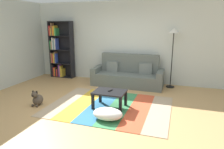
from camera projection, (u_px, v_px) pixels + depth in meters
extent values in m
plane|color=tan|center=(100.00, 107.00, 4.97)|extent=(14.00, 14.00, 0.00)
cube|color=silver|center=(127.00, 42.00, 6.99)|extent=(6.80, 0.10, 2.70)
cube|color=silver|center=(6.00, 44.00, 6.37)|extent=(0.10, 5.50, 2.70)
cube|color=tan|center=(66.00, 101.00, 5.40)|extent=(0.48, 2.16, 0.01)
cube|color=gold|center=(83.00, 103.00, 5.25)|extent=(0.48, 2.16, 0.01)
cube|color=teal|center=(100.00, 105.00, 5.11)|extent=(0.48, 2.16, 0.01)
cube|color=#387F4C|center=(119.00, 107.00, 4.96)|extent=(0.48, 2.16, 0.01)
cube|color=#C64C2D|center=(139.00, 110.00, 4.81)|extent=(0.48, 2.16, 0.01)
cube|color=tan|center=(160.00, 113.00, 4.67)|extent=(0.48, 2.16, 0.01)
cube|color=#59605B|center=(127.00, 80.00, 6.66)|extent=(1.90, 0.80, 0.40)
cube|color=#59605B|center=(130.00, 63.00, 6.82)|extent=(1.90, 0.20, 0.60)
cube|color=#59605B|center=(97.00, 75.00, 6.96)|extent=(0.18, 0.80, 0.56)
cube|color=#59605B|center=(160.00, 80.00, 6.33)|extent=(0.18, 0.80, 0.56)
cube|color=slate|center=(113.00, 67.00, 6.91)|extent=(0.42, 0.19, 0.36)
cube|color=slate|center=(146.00, 69.00, 6.57)|extent=(0.42, 0.19, 0.36)
cube|color=black|center=(52.00, 49.00, 7.71)|extent=(0.04, 0.28, 2.05)
cube|color=black|center=(72.00, 50.00, 7.44)|extent=(0.04, 0.28, 2.05)
cube|color=black|center=(64.00, 49.00, 7.70)|extent=(0.90, 0.01, 2.05)
cube|color=black|center=(63.00, 76.00, 7.82)|extent=(0.86, 0.28, 0.02)
cube|color=black|center=(62.00, 63.00, 7.69)|extent=(0.86, 0.28, 0.02)
cube|color=black|center=(62.00, 50.00, 7.57)|extent=(0.86, 0.28, 0.02)
cube|color=black|center=(61.00, 36.00, 7.45)|extent=(0.86, 0.28, 0.02)
cube|color=black|center=(60.00, 22.00, 7.33)|extent=(0.86, 0.28, 0.02)
cube|color=black|center=(53.00, 70.00, 7.84)|extent=(0.05, 0.19, 0.44)
cube|color=red|center=(55.00, 71.00, 7.85)|extent=(0.03, 0.19, 0.33)
cube|color=orange|center=(56.00, 72.00, 7.83)|extent=(0.04, 0.18, 0.31)
cube|color=black|center=(57.00, 72.00, 7.81)|extent=(0.04, 0.16, 0.31)
cube|color=red|center=(58.00, 72.00, 7.83)|extent=(0.04, 0.23, 0.28)
cube|color=black|center=(59.00, 72.00, 7.78)|extent=(0.03, 0.17, 0.32)
cube|color=purple|center=(60.00, 70.00, 7.76)|extent=(0.05, 0.20, 0.44)
cube|color=gold|center=(62.00, 71.00, 7.73)|extent=(0.05, 0.17, 0.40)
cube|color=gold|center=(63.00, 72.00, 7.76)|extent=(0.04, 0.24, 0.30)
cube|color=#8C6647|center=(53.00, 58.00, 7.74)|extent=(0.04, 0.21, 0.38)
cube|color=red|center=(54.00, 58.00, 7.73)|extent=(0.04, 0.21, 0.34)
cube|color=gold|center=(55.00, 58.00, 7.73)|extent=(0.05, 0.25, 0.36)
cube|color=#8C6647|center=(56.00, 57.00, 7.68)|extent=(0.03, 0.18, 0.42)
cube|color=#334CB2|center=(56.00, 58.00, 7.67)|extent=(0.03, 0.17, 0.35)
cube|color=green|center=(52.00, 45.00, 7.63)|extent=(0.04, 0.21, 0.32)
cube|color=#8C6647|center=(52.00, 45.00, 7.61)|extent=(0.04, 0.18, 0.29)
cube|color=silver|center=(54.00, 43.00, 7.61)|extent=(0.04, 0.25, 0.43)
cube|color=#668C99|center=(55.00, 45.00, 7.60)|extent=(0.05, 0.24, 0.33)
cube|color=silver|center=(56.00, 44.00, 7.54)|extent=(0.04, 0.17, 0.39)
cube|color=#334CB2|center=(57.00, 44.00, 7.54)|extent=(0.03, 0.20, 0.40)
cube|color=red|center=(51.00, 31.00, 7.52)|extent=(0.05, 0.25, 0.35)
cube|color=gold|center=(52.00, 32.00, 7.49)|extent=(0.03, 0.18, 0.27)
cube|color=#8C6647|center=(52.00, 29.00, 7.45)|extent=(0.03, 0.17, 0.44)
cube|color=orange|center=(54.00, 31.00, 7.47)|extent=(0.05, 0.22, 0.34)
cube|color=gold|center=(56.00, 31.00, 7.46)|extent=(0.03, 0.24, 0.35)
cube|color=green|center=(57.00, 32.00, 7.47)|extent=(0.04, 0.26, 0.27)
cube|color=black|center=(110.00, 92.00, 4.88)|extent=(0.75, 0.55, 0.04)
cube|color=black|center=(93.00, 102.00, 4.81)|extent=(0.06, 0.06, 0.36)
cube|color=black|center=(120.00, 105.00, 4.61)|extent=(0.06, 0.06, 0.36)
cube|color=black|center=(100.00, 95.00, 5.24)|extent=(0.06, 0.06, 0.36)
cube|color=black|center=(126.00, 98.00, 5.04)|extent=(0.06, 0.06, 0.36)
ellipsoid|color=white|center=(108.00, 114.00, 4.32)|extent=(0.64, 0.46, 0.23)
ellipsoid|color=#473D33|center=(38.00, 100.00, 5.10)|extent=(0.22, 0.30, 0.26)
sphere|color=#473D33|center=(35.00, 95.00, 4.96)|extent=(0.15, 0.15, 0.15)
ellipsoid|color=black|center=(33.00, 96.00, 4.91)|extent=(0.06, 0.07, 0.05)
ellipsoid|color=black|center=(33.00, 92.00, 4.98)|extent=(0.05, 0.04, 0.08)
ellipsoid|color=black|center=(37.00, 92.00, 4.95)|extent=(0.05, 0.04, 0.08)
sphere|color=#473D33|center=(33.00, 105.00, 5.02)|extent=(0.06, 0.06, 0.06)
sphere|color=#473D33|center=(37.00, 106.00, 4.98)|extent=(0.06, 0.06, 0.06)
cylinder|color=black|center=(170.00, 87.00, 6.56)|extent=(0.26, 0.26, 0.02)
cylinder|color=black|center=(172.00, 60.00, 6.35)|extent=(0.03, 0.03, 1.67)
cone|color=white|center=(174.00, 31.00, 6.14)|extent=(0.32, 0.32, 0.14)
cube|color=black|center=(110.00, 90.00, 4.91)|extent=(0.08, 0.16, 0.02)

